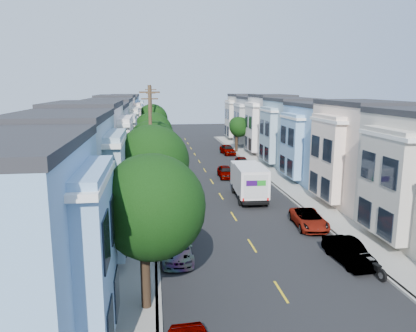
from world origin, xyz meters
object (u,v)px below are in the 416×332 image
(tree_d, at_px, (151,133))
(parked_right_d, at_px, (228,150))
(tree_a, at_px, (150,207))
(parked_right_b, at_px, (309,219))
(tree_b, at_px, (151,162))
(utility_pole_near, at_px, (151,150))
(parked_left_c, at_px, (170,203))
(motorcycle, at_px, (372,267))
(fedex_truck, at_px, (249,180))
(tree_e, at_px, (152,120))
(tree_c, at_px, (151,146))
(lead_sedan, at_px, (225,172))
(utility_pole_far, at_px, (152,122))
(parked_left_b, at_px, (176,248))
(parked_right_a, at_px, (348,252))
(parked_right_c, at_px, (242,162))
(tree_far_r, at_px, (239,127))
(parked_left_d, at_px, (165,173))

(tree_d, relative_size, parked_right_d, 1.59)
(tree_a, height_order, parked_right_b, tree_a)
(tree_b, xyz_separation_m, utility_pole_near, (0.00, 6.56, -0.20))
(parked_left_c, relative_size, parked_right_d, 1.00)
(utility_pole_near, bearing_deg, motorcycle, -47.55)
(tree_b, relative_size, fedex_truck, 1.19)
(tree_e, distance_m, motorcycle, 44.78)
(tree_c, height_order, lead_sedan, tree_c)
(utility_pole_far, relative_size, parked_left_b, 2.33)
(parked_right_a, distance_m, parked_right_c, 28.41)
(tree_far_r, xyz_separation_m, parked_right_c, (-1.99, -11.80, -3.25))
(tree_e, bearing_deg, tree_c, -90.00)
(parked_right_d, bearing_deg, fedex_truck, -100.60)
(fedex_truck, relative_size, parked_left_c, 1.44)
(tree_a, bearing_deg, tree_b, 90.00)
(lead_sedan, distance_m, parked_left_c, 13.54)
(lead_sedan, bearing_deg, utility_pole_near, -123.44)
(tree_d, relative_size, parked_left_c, 1.59)
(tree_c, relative_size, utility_pole_far, 0.71)
(tree_e, bearing_deg, parked_right_d, -14.14)
(tree_e, bearing_deg, fedex_truck, -72.31)
(tree_far_r, distance_m, parked_left_d, 21.06)
(tree_c, height_order, parked_right_b, tree_c)
(motorcycle, bearing_deg, parked_right_a, 100.84)
(tree_a, relative_size, fedex_truck, 1.11)
(parked_left_b, height_order, parked_right_c, parked_right_c)
(fedex_truck, height_order, parked_left_d, fedex_truck)
(tree_d, relative_size, fedex_truck, 1.10)
(tree_b, distance_m, parked_left_b, 5.58)
(tree_a, distance_m, tree_e, 44.82)
(tree_d, relative_size, lead_sedan, 1.78)
(tree_d, height_order, parked_left_d, tree_d)
(parked_right_b, bearing_deg, parked_left_d, 124.41)
(tree_c, bearing_deg, utility_pole_near, -89.98)
(motorcycle, bearing_deg, tree_e, 97.66)
(parked_left_d, bearing_deg, tree_d, 117.75)
(lead_sedan, relative_size, motorcycle, 1.81)
(parked_left_b, relative_size, parked_right_b, 0.98)
(tree_d, height_order, tree_e, tree_e)
(tree_a, height_order, parked_left_b, tree_a)
(tree_far_r, bearing_deg, parked_left_d, -124.51)
(tree_a, bearing_deg, parked_left_c, 84.55)
(parked_right_d, height_order, motorcycle, parked_right_d)
(tree_c, bearing_deg, lead_sedan, 41.37)
(tree_a, distance_m, tree_c, 19.33)
(parked_left_b, height_order, motorcycle, parked_left_b)
(tree_a, relative_size, motorcycle, 3.24)
(utility_pole_far, distance_m, parked_left_c, 26.44)
(parked_left_c, xyz_separation_m, parked_left_d, (0.00, 11.87, -0.05))
(parked_left_b, bearing_deg, parked_right_b, 22.30)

